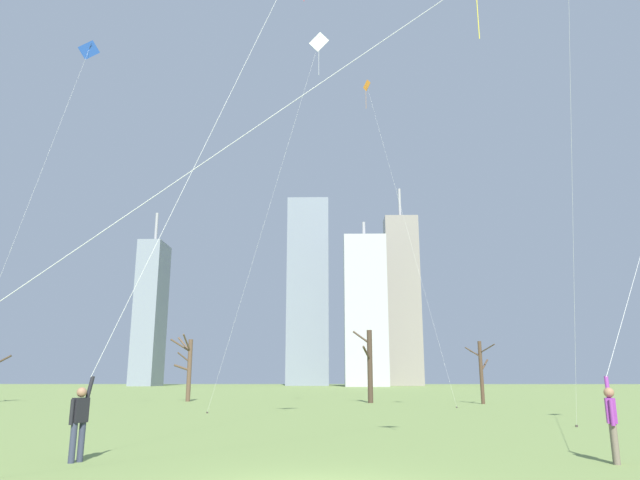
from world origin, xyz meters
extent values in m
cylinder|color=yellow|center=(3.70, 1.62, 9.93)|extent=(0.02, 0.02, 1.23)
cylinder|color=silver|center=(-1.25, 0.02, 6.35)|extent=(10.01, 2.91, 9.01)
cylinder|color=#33384C|center=(-5.43, 3.28, 0.42)|extent=(0.14, 0.14, 0.85)
cylinder|color=#33384C|center=(-5.33, 3.47, 0.42)|extent=(0.14, 0.14, 0.85)
cube|color=black|center=(-5.38, 3.38, 1.12)|extent=(0.34, 0.39, 0.54)
sphere|color=#9E7051|center=(-5.38, 3.38, 1.51)|extent=(0.22, 0.22, 0.22)
cylinder|color=black|center=(-5.48, 3.20, 1.09)|extent=(0.09, 0.09, 0.55)
cylinder|color=black|center=(-5.28, 3.56, 1.59)|extent=(0.18, 0.22, 0.56)
cylinder|color=silver|center=(-2.86, 5.79, 9.84)|extent=(4.85, 4.46, 16.00)
cylinder|color=#726656|center=(6.48, 3.26, 0.42)|extent=(0.14, 0.14, 0.85)
cylinder|color=#726656|center=(6.55, 3.47, 0.42)|extent=(0.14, 0.14, 0.85)
cube|color=purple|center=(6.52, 3.37, 1.12)|extent=(0.30, 0.39, 0.54)
sphere|color=#9E7051|center=(6.52, 3.37, 1.51)|extent=(0.22, 0.22, 0.22)
cylinder|color=purple|center=(6.44, 3.17, 1.09)|extent=(0.09, 0.09, 0.55)
cylinder|color=purple|center=(6.59, 3.56, 1.59)|extent=(0.15, 0.22, 0.56)
cube|color=blue|center=(-13.23, 18.69, 19.79)|extent=(1.02, 0.64, 1.09)
cylinder|color=black|center=(-13.23, 18.69, 19.79)|extent=(0.35, 0.25, 0.67)
cylinder|color=silver|center=(-14.57, 16.75, 9.91)|extent=(2.68, 3.91, 19.75)
cube|color=white|center=(-0.38, 22.74, 22.71)|extent=(1.29, 0.25, 1.27)
cylinder|color=black|center=(-0.38, 22.74, 22.71)|extent=(0.04, 0.22, 0.83)
cylinder|color=white|center=(-0.39, 22.86, 21.33)|extent=(0.02, 0.02, 1.78)
cylinder|color=silver|center=(-3.38, 22.45, 11.38)|extent=(6.01, 0.59, 22.68)
cylinder|color=#3F3833|center=(-6.38, 22.16, 0.04)|extent=(0.10, 0.10, 0.08)
cylinder|color=silver|center=(9.39, 9.40, 15.00)|extent=(0.72, 7.91, 29.92)
cylinder|color=#3F3833|center=(9.75, 13.35, 0.04)|extent=(0.10, 0.10, 0.08)
cube|color=orange|center=(3.45, 34.70, 26.13)|extent=(0.57, 1.14, 1.23)
cylinder|color=black|center=(3.45, 34.70, 26.13)|extent=(0.19, 0.15, 0.80)
cylinder|color=orange|center=(3.35, 34.63, 24.79)|extent=(0.02, 0.02, 1.73)
cylinder|color=silver|center=(5.88, 31.53, 13.09)|extent=(4.87, 6.36, 26.10)
cylinder|color=#3F3833|center=(8.31, 28.35, 0.04)|extent=(0.10, 0.10, 0.08)
cylinder|color=brown|center=(-11.46, 38.76, 2.52)|extent=(0.36, 0.36, 5.03)
cylinder|color=brown|center=(-12.21, 38.38, 4.51)|extent=(1.63, 0.92, 1.08)
cylinder|color=brown|center=(-11.89, 38.41, 3.54)|extent=(0.99, 0.84, 0.85)
cylinder|color=brown|center=(-11.60, 38.06, 4.68)|extent=(0.44, 1.53, 1.45)
cylinder|color=brown|center=(-12.05, 39.03, 4.59)|extent=(1.35, 0.72, 1.35)
cylinder|color=brown|center=(-12.02, 38.48, 2.71)|extent=(1.26, 0.75, 0.58)
cylinder|color=#4C3828|center=(11.54, 34.43, 2.29)|extent=(0.27, 0.27, 4.58)
cylinder|color=#4C3828|center=(11.93, 33.78, 4.00)|extent=(0.87, 1.37, 0.65)
cylinder|color=#4C3828|center=(11.93, 34.92, 2.79)|extent=(0.93, 1.10, 0.99)
cylinder|color=#4C3828|center=(11.30, 34.94, 3.70)|extent=(0.57, 1.08, 0.47)
cylinder|color=#4C3828|center=(10.97, 34.35, 3.78)|extent=(1.20, 0.26, 0.76)
cylinder|color=#423326|center=(-26.02, 36.33, 3.16)|extent=(1.62, 0.49, 1.05)
cylinder|color=#423326|center=(3.34, 36.10, 2.78)|extent=(0.41, 0.41, 5.56)
cylinder|color=#423326|center=(3.06, 35.45, 3.73)|extent=(0.75, 1.44, 1.08)
cylinder|color=#423326|center=(3.38, 36.79, 3.92)|extent=(0.27, 1.48, 0.81)
cylinder|color=#423326|center=(2.71, 36.28, 5.00)|extent=(1.38, 0.54, 1.07)
cube|color=gray|center=(20.21, 149.12, 23.20)|extent=(9.24, 6.85, 46.39)
cylinder|color=#99999E|center=(20.21, 149.12, 50.81)|extent=(0.80, 0.80, 8.83)
cube|color=gray|center=(-6.02, 149.58, 25.83)|extent=(11.49, 8.34, 51.66)
cube|color=#B2B2B7|center=(8.76, 131.99, 18.21)|extent=(10.30, 9.37, 36.41)
cylinder|color=#99999E|center=(8.76, 131.99, 38.50)|extent=(0.80, 0.80, 4.19)
cube|color=gray|center=(-47.40, 141.98, 18.76)|extent=(6.05, 11.20, 37.53)
cylinder|color=#99999E|center=(-47.40, 141.98, 41.87)|extent=(0.80, 0.80, 8.70)
camera|label=1|loc=(0.30, -10.11, 1.81)|focal=32.47mm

